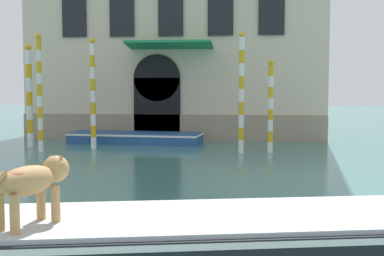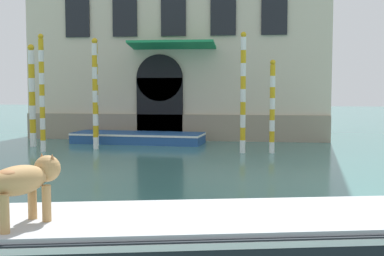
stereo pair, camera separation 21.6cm
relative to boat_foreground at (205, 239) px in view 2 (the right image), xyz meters
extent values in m
cube|color=gray|center=(-3.08, 15.74, 0.19)|extent=(13.27, 0.16, 1.13)
cube|color=black|center=(-3.69, 15.73, 0.98)|extent=(2.01, 0.14, 2.70)
cylinder|color=black|center=(-3.69, 15.73, 2.33)|extent=(2.01, 0.14, 2.01)
cube|color=black|center=(-7.32, 15.75, 4.99)|extent=(1.07, 0.10, 1.78)
cube|color=black|center=(-5.20, 15.75, 4.99)|extent=(1.07, 0.10, 1.78)
cube|color=black|center=(-3.08, 15.75, 4.99)|extent=(1.07, 0.10, 1.78)
cube|color=black|center=(-0.95, 15.75, 4.99)|extent=(1.07, 0.10, 1.78)
cube|color=black|center=(1.17, 15.75, 4.99)|extent=(1.07, 0.10, 1.78)
cube|color=#1E8C51|center=(-3.04, 15.09, 3.69)|extent=(3.58, 1.40, 0.29)
cube|color=black|center=(0.00, 0.00, -0.05)|extent=(8.42, 3.80, 0.64)
cube|color=white|center=(0.00, 0.00, 0.21)|extent=(8.46, 3.84, 0.08)
cube|color=#B2B7BC|center=(0.00, 0.00, 0.30)|extent=(8.15, 3.59, 0.06)
cylinder|color=tan|center=(-2.19, -0.52, 0.56)|extent=(0.11, 0.11, 0.46)
cylinder|color=tan|center=(-1.95, -0.62, 0.56)|extent=(0.11, 0.11, 0.46)
cylinder|color=tan|center=(-2.21, -1.22, 0.56)|extent=(0.11, 0.11, 0.46)
ellipsoid|color=tan|center=(-2.20, -0.87, 0.89)|extent=(0.68, 0.94, 0.37)
ellipsoid|color=#AD7042|center=(-2.25, -0.99, 0.99)|extent=(0.39, 0.45, 0.13)
sphere|color=tan|center=(-2.01, -0.43, 0.98)|extent=(0.34, 0.34, 0.34)
cone|color=#AD7042|center=(-2.10, -0.40, 1.11)|extent=(0.10, 0.10, 0.14)
cone|color=#AD7042|center=(-1.92, -0.47, 1.11)|extent=(0.10, 0.10, 0.14)
cube|color=#234C8C|center=(-4.37, 14.49, -0.15)|extent=(5.49, 2.07, 0.44)
cube|color=white|center=(-4.37, 14.49, 0.01)|extent=(5.53, 2.10, 0.08)
cube|color=#9EA3A8|center=(-4.37, 14.49, -0.18)|extent=(3.05, 1.46, 0.39)
cylinder|color=white|center=(-7.12, 11.32, -0.17)|extent=(0.18, 0.18, 0.40)
cylinder|color=gold|center=(-7.12, 11.32, 0.23)|extent=(0.18, 0.18, 0.40)
cylinder|color=white|center=(-7.12, 11.32, 0.64)|extent=(0.18, 0.18, 0.40)
cylinder|color=gold|center=(-7.12, 11.32, 1.04)|extent=(0.18, 0.18, 0.40)
cylinder|color=white|center=(-7.12, 11.32, 1.45)|extent=(0.18, 0.18, 0.40)
cylinder|color=gold|center=(-7.12, 11.32, 1.85)|extent=(0.18, 0.18, 0.40)
cylinder|color=white|center=(-7.12, 11.32, 2.25)|extent=(0.18, 0.18, 0.40)
cylinder|color=gold|center=(-7.12, 11.32, 2.66)|extent=(0.18, 0.18, 0.40)
cylinder|color=white|center=(-7.12, 11.32, 3.06)|extent=(0.18, 0.18, 0.40)
cylinder|color=gold|center=(-7.12, 11.32, 3.47)|extent=(0.18, 0.18, 0.40)
sphere|color=gold|center=(-7.12, 11.32, 3.75)|extent=(0.19, 0.19, 0.19)
cylinder|color=white|center=(0.05, 11.89, -0.15)|extent=(0.19, 0.19, 0.45)
cylinder|color=gold|center=(0.05, 11.89, 0.31)|extent=(0.19, 0.19, 0.45)
cylinder|color=white|center=(0.05, 11.89, 0.76)|extent=(0.19, 0.19, 0.45)
cylinder|color=gold|center=(0.05, 11.89, 1.21)|extent=(0.19, 0.19, 0.45)
cylinder|color=white|center=(0.05, 11.89, 1.66)|extent=(0.19, 0.19, 0.45)
cylinder|color=gold|center=(0.05, 11.89, 2.11)|extent=(0.19, 0.19, 0.45)
cylinder|color=white|center=(0.05, 11.89, 2.57)|extent=(0.19, 0.19, 0.45)
cylinder|color=gold|center=(0.05, 11.89, 3.02)|extent=(0.19, 0.19, 0.45)
cylinder|color=white|center=(0.05, 11.89, 3.47)|extent=(0.19, 0.19, 0.45)
sphere|color=gold|center=(0.05, 11.89, 3.78)|extent=(0.20, 0.20, 0.20)
cylinder|color=white|center=(-5.50, 12.38, -0.15)|extent=(0.19, 0.19, 0.44)
cylinder|color=gold|center=(-5.50, 12.38, 0.28)|extent=(0.19, 0.19, 0.44)
cylinder|color=white|center=(-5.50, 12.38, 0.72)|extent=(0.19, 0.19, 0.44)
cylinder|color=gold|center=(-5.50, 12.38, 1.16)|extent=(0.19, 0.19, 0.44)
cylinder|color=white|center=(-5.50, 12.38, 1.60)|extent=(0.19, 0.19, 0.44)
cylinder|color=gold|center=(-5.50, 12.38, 2.04)|extent=(0.19, 0.19, 0.44)
cylinder|color=white|center=(-5.50, 12.38, 2.47)|extent=(0.19, 0.19, 0.44)
cylinder|color=gold|center=(-5.50, 12.38, 2.91)|extent=(0.19, 0.19, 0.44)
cylinder|color=white|center=(-5.50, 12.38, 3.35)|extent=(0.19, 0.19, 0.44)
sphere|color=gold|center=(-5.50, 12.38, 3.65)|extent=(0.20, 0.20, 0.20)
cylinder|color=white|center=(-8.16, 12.78, -0.11)|extent=(0.24, 0.24, 0.53)
cylinder|color=gold|center=(-8.16, 12.78, 0.43)|extent=(0.24, 0.24, 0.53)
cylinder|color=white|center=(-8.16, 12.78, 0.96)|extent=(0.24, 0.24, 0.53)
cylinder|color=gold|center=(-8.16, 12.78, 1.49)|extent=(0.24, 0.24, 0.53)
cylinder|color=white|center=(-8.16, 12.78, 2.03)|extent=(0.24, 0.24, 0.53)
cylinder|color=gold|center=(-8.16, 12.78, 2.56)|extent=(0.24, 0.24, 0.53)
cylinder|color=white|center=(-8.16, 12.78, 3.10)|extent=(0.24, 0.24, 0.53)
sphere|color=gold|center=(-8.16, 12.78, 3.47)|extent=(0.25, 0.25, 0.25)
cylinder|color=white|center=(-5.80, 13.36, -0.17)|extent=(0.22, 0.22, 0.40)
cylinder|color=gold|center=(-5.80, 13.36, 0.23)|extent=(0.22, 0.22, 0.40)
cylinder|color=white|center=(-5.80, 13.36, 0.63)|extent=(0.22, 0.22, 0.40)
cylinder|color=gold|center=(-5.80, 13.36, 1.03)|extent=(0.22, 0.22, 0.40)
cylinder|color=white|center=(-5.80, 13.36, 1.43)|extent=(0.22, 0.22, 0.40)
cylinder|color=gold|center=(-5.80, 13.36, 1.84)|extent=(0.22, 0.22, 0.40)
cylinder|color=white|center=(-5.80, 13.36, 2.24)|extent=(0.22, 0.22, 0.40)
cylinder|color=gold|center=(-5.80, 13.36, 2.64)|extent=(0.22, 0.22, 0.40)
cylinder|color=white|center=(-5.80, 13.36, 3.04)|extent=(0.22, 0.22, 0.40)
cylinder|color=gold|center=(-5.80, 13.36, 3.44)|extent=(0.22, 0.22, 0.40)
sphere|color=gold|center=(-5.80, 13.36, 3.74)|extent=(0.23, 0.23, 0.23)
cylinder|color=white|center=(1.07, 12.01, -0.18)|extent=(0.18, 0.18, 0.39)
cylinder|color=gold|center=(1.07, 12.01, 0.21)|extent=(0.18, 0.18, 0.39)
cylinder|color=white|center=(1.07, 12.01, 0.60)|extent=(0.18, 0.18, 0.39)
cylinder|color=gold|center=(1.07, 12.01, 0.99)|extent=(0.18, 0.18, 0.39)
cylinder|color=white|center=(1.07, 12.01, 1.38)|extent=(0.18, 0.18, 0.39)
cylinder|color=gold|center=(1.07, 12.01, 1.76)|extent=(0.18, 0.18, 0.39)
cylinder|color=white|center=(1.07, 12.01, 2.15)|extent=(0.18, 0.18, 0.39)
cylinder|color=gold|center=(1.07, 12.01, 2.54)|extent=(0.18, 0.18, 0.39)
sphere|color=gold|center=(1.07, 12.01, 2.82)|extent=(0.19, 0.19, 0.19)
camera|label=1|loc=(0.54, -7.00, 2.07)|focal=50.00mm
camera|label=2|loc=(0.76, -6.97, 2.07)|focal=50.00mm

